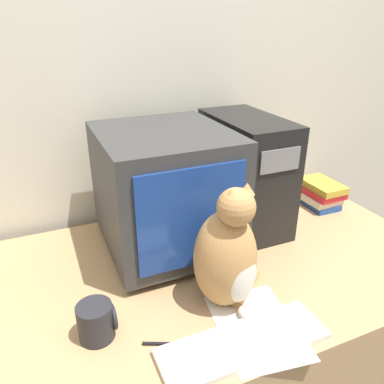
{
  "coord_description": "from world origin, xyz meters",
  "views": [
    {
      "loc": [
        -0.41,
        -0.5,
        1.49
      ],
      "look_at": [
        0.0,
        0.44,
        1.01
      ],
      "focal_mm": 35.0,
      "sensor_mm": 36.0,
      "label": 1
    }
  ],
  "objects_px": {
    "computer_tower": "(245,173)",
    "pen": "(171,344)",
    "cat": "(228,256)",
    "mug": "(97,321)",
    "keyboard": "(244,343)",
    "book_stack": "(320,193)",
    "crt_monitor": "(166,190)"
  },
  "relations": [
    {
      "from": "computer_tower",
      "to": "pen",
      "type": "bearing_deg",
      "value": -135.33
    },
    {
      "from": "book_stack",
      "to": "crt_monitor",
      "type": "bearing_deg",
      "value": -176.44
    },
    {
      "from": "keyboard",
      "to": "pen",
      "type": "distance_m",
      "value": 0.19
    },
    {
      "from": "mug",
      "to": "cat",
      "type": "bearing_deg",
      "value": -2.57
    },
    {
      "from": "computer_tower",
      "to": "book_stack",
      "type": "distance_m",
      "value": 0.43
    },
    {
      "from": "cat",
      "to": "crt_monitor",
      "type": "bearing_deg",
      "value": 81.2
    },
    {
      "from": "crt_monitor",
      "to": "mug",
      "type": "xyz_separation_m",
      "value": [
        -0.32,
        -0.34,
        -0.17
      ]
    },
    {
      "from": "keyboard",
      "to": "crt_monitor",
      "type": "bearing_deg",
      "value": 91.96
    },
    {
      "from": "computer_tower",
      "to": "mug",
      "type": "height_order",
      "value": "computer_tower"
    },
    {
      "from": "crt_monitor",
      "to": "computer_tower",
      "type": "xyz_separation_m",
      "value": [
        0.35,
        0.05,
        -0.01
      ]
    },
    {
      "from": "crt_monitor",
      "to": "computer_tower",
      "type": "distance_m",
      "value": 0.35
    },
    {
      "from": "crt_monitor",
      "to": "book_stack",
      "type": "height_order",
      "value": "crt_monitor"
    },
    {
      "from": "computer_tower",
      "to": "pen",
      "type": "distance_m",
      "value": 0.73
    },
    {
      "from": "crt_monitor",
      "to": "keyboard",
      "type": "distance_m",
      "value": 0.57
    },
    {
      "from": "book_stack",
      "to": "computer_tower",
      "type": "bearing_deg",
      "value": 179.74
    },
    {
      "from": "mug",
      "to": "keyboard",
      "type": "bearing_deg",
      "value": -28.55
    },
    {
      "from": "crt_monitor",
      "to": "book_stack",
      "type": "distance_m",
      "value": 0.76
    },
    {
      "from": "keyboard",
      "to": "pen",
      "type": "bearing_deg",
      "value": 155.53
    },
    {
      "from": "computer_tower",
      "to": "cat",
      "type": "height_order",
      "value": "computer_tower"
    },
    {
      "from": "keyboard",
      "to": "computer_tower",
      "type": "bearing_deg",
      "value": 59.99
    },
    {
      "from": "keyboard",
      "to": "cat",
      "type": "height_order",
      "value": "cat"
    },
    {
      "from": "cat",
      "to": "pen",
      "type": "bearing_deg",
      "value": -174.26
    },
    {
      "from": "cat",
      "to": "mug",
      "type": "xyz_separation_m",
      "value": [
        -0.37,
        0.02,
        -0.11
      ]
    },
    {
      "from": "computer_tower",
      "to": "keyboard",
      "type": "xyz_separation_m",
      "value": [
        -0.33,
        -0.57,
        -0.21
      ]
    },
    {
      "from": "computer_tower",
      "to": "keyboard",
      "type": "bearing_deg",
      "value": -120.01
    },
    {
      "from": "computer_tower",
      "to": "keyboard",
      "type": "relative_size",
      "value": 0.98
    },
    {
      "from": "crt_monitor",
      "to": "keyboard",
      "type": "bearing_deg",
      "value": -88.04
    },
    {
      "from": "book_stack",
      "to": "pen",
      "type": "bearing_deg",
      "value": -151.2
    },
    {
      "from": "crt_monitor",
      "to": "computer_tower",
      "type": "bearing_deg",
      "value": 7.88
    },
    {
      "from": "cat",
      "to": "mug",
      "type": "bearing_deg",
      "value": 159.94
    },
    {
      "from": "computer_tower",
      "to": "mug",
      "type": "relative_size",
      "value": 4.3
    },
    {
      "from": "mug",
      "to": "crt_monitor",
      "type": "bearing_deg",
      "value": 46.98
    }
  ]
}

